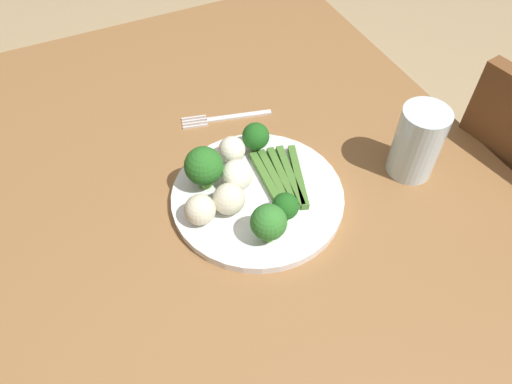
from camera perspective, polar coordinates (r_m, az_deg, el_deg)
name	(u,v)px	position (r m, az deg, el deg)	size (l,w,h in m)	color
ground_plane	(264,381)	(1.39, 1.00, -21.73)	(6.00, 6.00, 0.02)	tan
dining_table	(269,259)	(0.82, 1.61, -8.04)	(1.28, 0.82, 0.73)	olive
plate	(256,197)	(0.75, 0.00, -0.61)	(0.27, 0.27, 0.01)	white
asparagus_bundle	(283,178)	(0.75, 3.20, 1.66)	(0.14, 0.08, 0.01)	#47752D
broccoli_back_right	(268,223)	(0.66, 1.51, -3.70)	(0.05, 0.05, 0.06)	#609E3D
broccoli_back	(285,207)	(0.69, 3.54, -1.75)	(0.04, 0.04, 0.05)	#4C7F2B
broccoli_front_left	(256,137)	(0.78, -0.02, 6.65)	(0.05, 0.05, 0.06)	#4C7F2B
broccoli_front	(204,166)	(0.73, -6.28, 3.06)	(0.06, 0.06, 0.07)	#568E33
cauliflower_right	(200,210)	(0.70, -6.73, -2.13)	(0.05, 0.05, 0.05)	beige
cauliflower_near_center	(237,175)	(0.73, -2.29, 2.04)	(0.05, 0.05, 0.05)	white
cauliflower_edge	(229,199)	(0.70, -3.26, -0.85)	(0.05, 0.05, 0.05)	beige
cauliflower_left	(232,150)	(0.77, -2.90, 5.09)	(0.04, 0.04, 0.04)	silver
fork	(225,118)	(0.88, -3.69, 8.86)	(0.06, 0.16, 0.00)	silver
water_glass	(417,142)	(0.79, 18.72, 5.73)	(0.07, 0.07, 0.12)	silver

